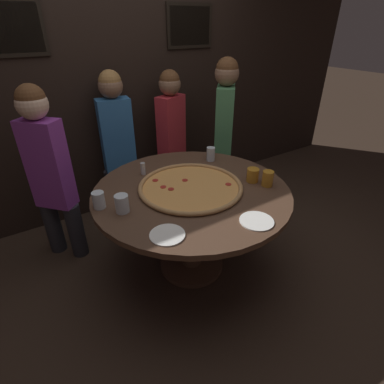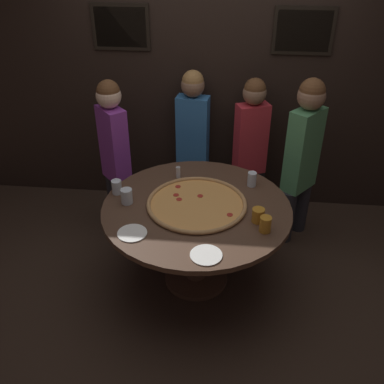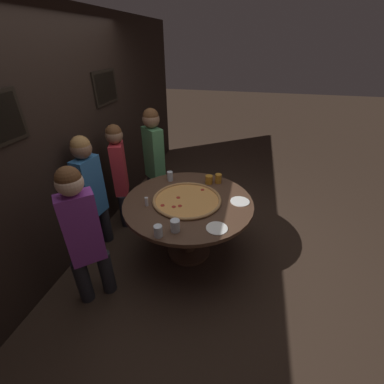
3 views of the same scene
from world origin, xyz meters
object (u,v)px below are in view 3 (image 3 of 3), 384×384
white_plate_near_front (217,228)px  diner_far_left (91,189)px  drink_cup_by_shaker (209,180)px  diner_far_right (120,171)px  giant_pizza (187,200)px  diner_centre_back (83,232)px  white_plate_beside_cup (240,201)px  drink_cup_near_right (158,231)px  condiment_shaker (147,201)px  dining_table (188,212)px  drink_cup_far_left (218,178)px  diner_side_left (154,156)px  drink_cup_centre_back (170,176)px  drink_cup_near_left (175,226)px

white_plate_near_front → diner_far_left: size_ratio=0.14×
white_plate_near_front → diner_far_left: bearing=79.7°
drink_cup_by_shaker → diner_far_right: size_ratio=0.07×
giant_pizza → diner_centre_back: bearing=138.1°
white_plate_near_front → diner_far_right: 1.63m
white_plate_beside_cup → drink_cup_near_right: bearing=138.1°
white_plate_beside_cup → condiment_shaker: bearing=107.5°
drink_cup_by_shaker → condiment_shaker: 0.85m
giant_pizza → diner_far_left: (-0.14, 1.08, 0.06)m
drink_cup_near_right → dining_table: bearing=-10.3°
drink_cup_far_left → dining_table: bearing=152.4°
giant_pizza → drink_cup_far_left: bearing=-28.8°
diner_side_left → drink_cup_far_left: bearing=19.9°
drink_cup_centre_back → diner_far_right: 0.69m
white_plate_beside_cup → drink_cup_near_left: bearing=139.5°
drink_cup_by_shaker → condiment_shaker: size_ratio=1.07×
drink_cup_centre_back → drink_cup_by_shaker: 0.49m
drink_cup_by_shaker → diner_side_left: 0.95m
drink_cup_centre_back → white_plate_beside_cup: 0.94m
giant_pizza → drink_cup_near_right: bearing=170.9°
drink_cup_centre_back → diner_side_left: bearing=40.7°
drink_cup_near_right → drink_cup_centre_back: bearing=11.9°
condiment_shaker → diner_side_left: bearing=16.3°
dining_table → drink_cup_near_right: 0.68m
drink_cup_centre_back → drink_cup_far_left: 0.60m
white_plate_near_front → condiment_shaker: bearing=74.6°
drink_cup_near_right → diner_far_right: size_ratio=0.08×
condiment_shaker → diner_far_right: diner_far_right is taller
diner_side_left → drink_cup_centre_back: bearing=-9.3°
giant_pizza → drink_cup_near_left: (-0.53, -0.02, 0.05)m
drink_cup_far_left → diner_centre_back: diner_centre_back is taller
diner_far_right → diner_centre_back: size_ratio=0.98×
dining_table → diner_far_left: diner_far_left is taller
white_plate_near_front → diner_far_right: bearing=59.7°
drink_cup_centre_back → white_plate_beside_cup: (-0.30, -0.89, -0.06)m
drink_cup_by_shaker → diner_far_left: bearing=115.2°
giant_pizza → white_plate_beside_cup: size_ratio=3.62×
drink_cup_centre_back → diner_centre_back: size_ratio=0.08×
drink_cup_far_left → drink_cup_near_left: bearing=166.3°
drink_cup_far_left → condiment_shaker: bearing=135.8°
drink_cup_by_shaker → drink_cup_centre_back: bearing=94.2°
drink_cup_by_shaker → giant_pizza: bearing=160.1°
drink_cup_far_left → drink_cup_by_shaker: size_ratio=1.10×
drink_cup_near_right → diner_far_left: (0.50, 0.98, 0.02)m
giant_pizza → drink_cup_far_left: size_ratio=6.63×
drink_cup_near_right → diner_far_left: diner_far_left is taller
giant_pizza → diner_far_right: (0.41, 1.01, 0.04)m
giant_pizza → drink_cup_far_left: drink_cup_far_left is taller
diner_far_left → white_plate_beside_cup: bearing=105.7°
drink_cup_far_left → diner_far_left: (-0.63, 1.36, 0.02)m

